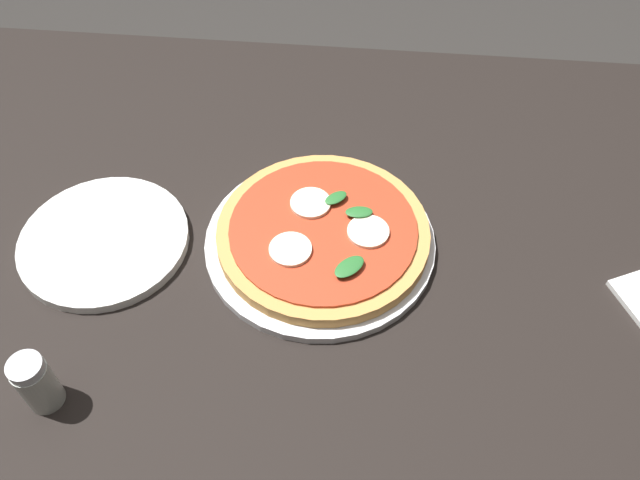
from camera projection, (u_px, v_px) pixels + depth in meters
The scene contains 6 objects.
ground_plane at pixel (287, 458), 1.47m from camera, with size 6.00×6.00×0.00m, color #2D2B28.
dining_table at pixel (269, 288), 0.95m from camera, with size 1.54×0.93×0.76m.
serving_tray at pixel (320, 242), 0.88m from camera, with size 0.31×0.31×0.01m, color silver.
pizza at pixel (323, 233), 0.87m from camera, with size 0.28×0.28×0.03m.
plate_white at pixel (104, 241), 0.88m from camera, with size 0.23×0.23×0.01m, color white.
pepper_shaker at pixel (36, 383), 0.71m from camera, with size 0.04×0.04×0.08m.
Camera 1 is at (0.13, -0.54, 1.45)m, focal length 36.78 mm.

